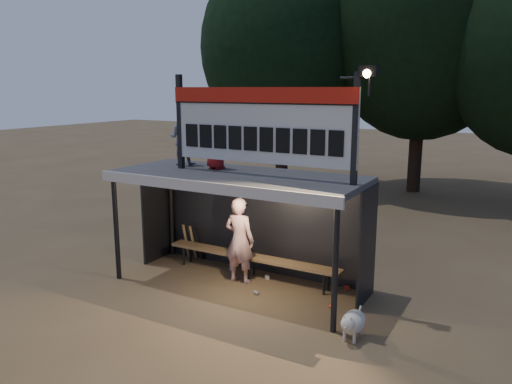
# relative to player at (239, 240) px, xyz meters

# --- Properties ---
(ground) EXTENTS (80.00, 80.00, 0.00)m
(ground) POSITION_rel_player_xyz_m (0.08, -0.20, -0.90)
(ground) COLOR brown
(ground) RESTS_ON ground
(player) EXTENTS (0.66, 0.44, 1.79)m
(player) POSITION_rel_player_xyz_m (0.00, 0.00, 0.00)
(player) COLOR white
(player) RESTS_ON ground
(child_a) EXTENTS (0.68, 0.59, 1.18)m
(child_a) POSITION_rel_player_xyz_m (-1.51, 0.16, 2.01)
(child_a) COLOR slate
(child_a) RESTS_ON dugout_shelter
(child_b) EXTENTS (0.62, 0.51, 1.10)m
(child_b) POSITION_rel_player_xyz_m (-0.60, 0.08, 1.97)
(child_b) COLOR maroon
(child_b) RESTS_ON dugout_shelter
(dugout_shelter) EXTENTS (5.10, 2.08, 2.32)m
(dugout_shelter) POSITION_rel_player_xyz_m (0.08, 0.04, 0.95)
(dugout_shelter) COLOR #3B3B3D
(dugout_shelter) RESTS_ON ground
(scoreboard_assembly) EXTENTS (4.10, 0.27, 1.99)m
(scoreboard_assembly) POSITION_rel_player_xyz_m (0.64, -0.21, 2.43)
(scoreboard_assembly) COLOR black
(scoreboard_assembly) RESTS_ON dugout_shelter
(bench) EXTENTS (4.00, 0.35, 0.48)m
(bench) POSITION_rel_player_xyz_m (0.08, 0.35, -0.46)
(bench) COLOR olive
(bench) RESTS_ON ground
(tree_left) EXTENTS (6.46, 6.46, 9.27)m
(tree_left) POSITION_rel_player_xyz_m (-3.92, 9.80, 4.62)
(tree_left) COLOR black
(tree_left) RESTS_ON ground
(tree_mid) EXTENTS (7.22, 7.22, 10.36)m
(tree_mid) POSITION_rel_player_xyz_m (1.08, 11.30, 5.27)
(tree_mid) COLOR black
(tree_mid) RESTS_ON ground
(dog) EXTENTS (0.36, 0.81, 0.49)m
(dog) POSITION_rel_player_xyz_m (2.83, -1.17, -0.62)
(dog) COLOR beige
(dog) RESTS_ON ground
(bats) EXTENTS (0.48, 0.32, 0.84)m
(bats) POSITION_rel_player_xyz_m (-1.65, 0.62, -0.47)
(bats) COLOR #9A7647
(bats) RESTS_ON ground
(litter) EXTENTS (2.77, 1.19, 0.08)m
(litter) POSITION_rel_player_xyz_m (0.95, 0.19, -0.86)
(litter) COLOR red
(litter) RESTS_ON ground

